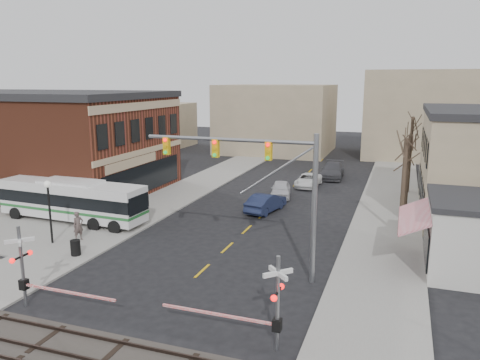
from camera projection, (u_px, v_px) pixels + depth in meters
name	position (u px, v px, depth m)	size (l,w,h in m)	color
ground	(187.00, 285.00, 24.75)	(160.00, 160.00, 0.00)	black
sidewalk_west	(188.00, 189.00, 46.27)	(5.00, 60.00, 0.12)	gray
sidewalk_east	(389.00, 206.00, 40.11)	(5.00, 60.00, 0.12)	gray
brick_building	(13.00, 139.00, 47.26)	(30.40, 15.40, 9.60)	brown
tree_east_a	(403.00, 188.00, 31.68)	(0.28, 0.28, 6.75)	#382B21
tree_east_b	(407.00, 175.00, 37.17)	(0.28, 0.28, 6.30)	#382B21
tree_east_c	(410.00, 155.00, 44.39)	(0.28, 0.28, 7.20)	#382B21
transit_bus	(72.00, 200.00, 35.53)	(12.08, 3.14, 3.09)	silver
traffic_signal_mast	(265.00, 174.00, 24.85)	(9.73, 0.30, 8.00)	gray
rr_crossing_west	(29.00, 268.00, 21.96)	(5.60, 1.36, 4.00)	gray
rr_crossing_east	(267.00, 303.00, 18.54)	(5.60, 1.36, 4.00)	gray
street_lamp	(49.00, 199.00, 30.25)	(0.44, 0.44, 4.19)	black
trash_bin	(76.00, 248.00, 28.61)	(0.60, 0.60, 0.95)	black
car_a	(281.00, 189.00, 43.32)	(1.74, 4.32, 1.47)	#BCBAC0
car_b	(266.00, 203.00, 38.50)	(1.63, 4.68, 1.54)	#171E3B
car_c	(308.00, 180.00, 47.64)	(2.19, 4.74, 1.32)	silver
car_d	(332.00, 171.00, 51.85)	(2.35, 5.78, 1.68)	#3D3D42
pedestrian_near	(78.00, 226.00, 31.22)	(0.72, 0.47, 1.96)	#4F423F
pedestrian_far	(103.00, 210.00, 35.35)	(0.91, 0.71, 1.88)	#353C5D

